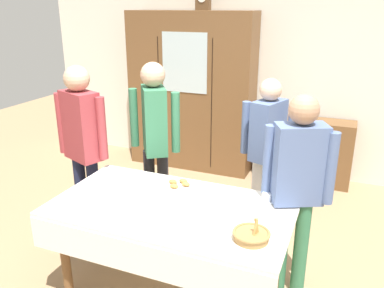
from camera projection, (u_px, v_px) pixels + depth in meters
name	position (u px, v px, depth m)	size (l,w,h in m)	color
ground_plane	(183.00, 277.00, 3.35)	(12.00, 12.00, 0.00)	#997A56
back_wall	(263.00, 71.00, 5.21)	(6.40, 0.10, 2.70)	silver
dining_table	(170.00, 220.00, 2.92)	(1.76, 0.98, 0.78)	brown
wall_cabinet	(191.00, 92.00, 5.37)	(1.71, 0.46, 2.11)	brown
mantel_clock	(203.00, 0.00, 4.93)	(0.18, 0.11, 0.24)	brown
bookshelf_low	(306.00, 150.00, 5.07)	(1.13, 0.35, 0.83)	brown
book_stack	(309.00, 117.00, 4.92)	(0.15, 0.19, 0.06)	#B29333
tea_cup_near_right	(267.00, 198.00, 2.97)	(0.13, 0.13, 0.06)	white
tea_cup_far_right	(214.00, 220.00, 2.66)	(0.13, 0.13, 0.06)	white
tea_cup_far_left	(127.00, 187.00, 3.14)	(0.13, 0.13, 0.06)	white
tea_cup_near_left	(68.00, 199.00, 2.94)	(0.13, 0.13, 0.06)	white
bread_basket	(251.00, 235.00, 2.48)	(0.24, 0.24, 0.16)	#9E7542
pastry_plate	(179.00, 185.00, 3.21)	(0.28, 0.28, 0.05)	white
spoon_back_edge	(124.00, 202.00, 2.97)	(0.12, 0.02, 0.01)	silver
spoon_near_right	(128.00, 223.00, 2.67)	(0.12, 0.02, 0.01)	silver
spoon_mid_right	(219.00, 207.00, 2.88)	(0.12, 0.02, 0.01)	silver
person_by_cabinet	(155.00, 132.00, 3.75)	(0.52, 0.41, 1.69)	#232328
person_near_right_end	(267.00, 142.00, 3.80)	(0.52, 0.41, 1.54)	silver
person_beside_shelf	(297.00, 179.00, 2.89)	(0.52, 0.33, 1.60)	#33704C
person_behind_table_left	(82.00, 138.00, 3.59)	(0.52, 0.32, 1.69)	#191E38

